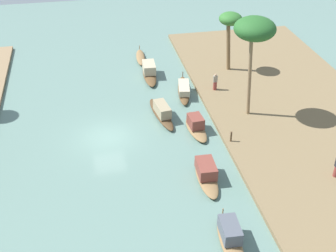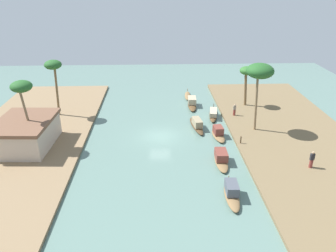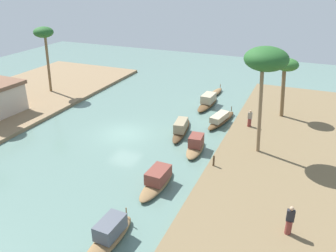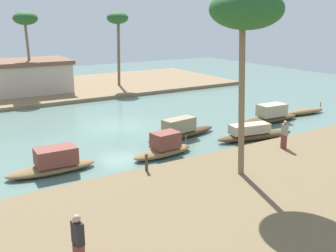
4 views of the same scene
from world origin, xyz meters
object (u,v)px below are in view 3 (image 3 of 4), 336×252
object	(u,v)px
sampan_open_hull	(157,180)
palm_tree_right_tall	(44,35)
sampan_upstream_small	(109,235)
palm_tree_left_far	(287,68)
sampan_with_red_awning	(215,93)
sampan_downstream_large	(181,128)
sampan_midstream	(196,145)
sampan_with_tall_canopy	(221,119)
person_on_near_bank	(289,222)
person_by_mooring	(250,120)
sampan_foreground	(208,102)
palm_tree_left_near	(266,60)
mooring_post	(214,161)

from	to	relation	value
sampan_open_hull	palm_tree_right_tall	distance (m)	23.99
sampan_upstream_small	palm_tree_left_far	xyz separation A→B (m)	(20.97, -6.37, 4.58)
sampan_with_red_awning	palm_tree_right_tall	xyz separation A→B (m)	(-7.21, 17.85, 6.59)
sampan_upstream_small	sampan_downstream_large	size ratio (longest dim) A/B	0.80
sampan_midstream	sampan_with_tall_canopy	distance (m)	6.14
person_on_near_bank	person_by_mooring	xyz separation A→B (m)	(13.20, 4.51, -0.11)
sampan_foreground	person_on_near_bank	size ratio (longest dim) A/B	2.96
person_on_near_bank	palm_tree_left_near	world-z (taller)	palm_tree_left_near
person_by_mooring	palm_tree_right_tall	world-z (taller)	palm_tree_right_tall
sampan_upstream_small	mooring_post	world-z (taller)	sampan_upstream_small
sampan_midstream	person_on_near_bank	xyz separation A→B (m)	(-7.47, -7.68, 0.62)
sampan_with_red_awning	mooring_post	size ratio (longest dim) A/B	4.73
palm_tree_left_far	palm_tree_right_tall	bearing A→B (deg)	95.83
sampan_open_hull	mooring_post	distance (m)	4.53
sampan_downstream_large	palm_tree_right_tall	world-z (taller)	palm_tree_right_tall
sampan_midstream	sampan_downstream_large	world-z (taller)	sampan_midstream
sampan_with_tall_canopy	mooring_post	world-z (taller)	mooring_post
sampan_with_red_awning	palm_tree_right_tall	distance (m)	20.35
sampan_foreground	sampan_open_hull	bearing A→B (deg)	-172.40
sampan_with_red_awning	palm_tree_left_near	world-z (taller)	palm_tree_left_near
palm_tree_left_near	sampan_with_tall_canopy	bearing A→B (deg)	40.00
sampan_with_red_awning	mooring_post	xyz separation A→B (m)	(-16.29, -4.39, 0.52)
person_by_mooring	sampan_upstream_small	bearing A→B (deg)	82.67
sampan_with_tall_canopy	sampan_open_hull	size ratio (longest dim) A/B	1.23
sampan_with_red_awning	palm_tree_left_far	world-z (taller)	palm_tree_left_far
palm_tree_left_near	palm_tree_right_tall	bearing A→B (deg)	77.26
sampan_upstream_small	person_by_mooring	size ratio (longest dim) A/B	2.76
palm_tree_left_near	palm_tree_left_far	size ratio (longest dim) A/B	1.44
sampan_with_tall_canopy	sampan_downstream_large	xyz separation A→B (m)	(-3.54, 2.66, 0.07)
palm_tree_left_near	palm_tree_left_far	world-z (taller)	palm_tree_left_near
sampan_open_hull	sampan_upstream_small	bearing A→B (deg)	-179.91
person_on_near_bank	palm_tree_right_tall	bearing A→B (deg)	146.37
palm_tree_left_near	palm_tree_right_tall	size ratio (longest dim) A/B	1.10
sampan_foreground	mooring_post	bearing A→B (deg)	-158.51
sampan_with_tall_canopy	palm_tree_left_near	bearing A→B (deg)	-129.50
sampan_with_red_awning	person_by_mooring	bearing A→B (deg)	-141.81
palm_tree_left_far	palm_tree_right_tall	xyz separation A→B (m)	(-2.61, 25.60, 1.71)
sampan_downstream_large	palm_tree_left_near	xyz separation A→B (m)	(-1.30, -6.72, 6.98)
sampan_with_tall_canopy	palm_tree_right_tall	world-z (taller)	palm_tree_right_tall
person_by_mooring	mooring_post	world-z (taller)	person_by_mooring
sampan_with_tall_canopy	sampan_open_hull	bearing A→B (deg)	-175.17
sampan_foreground	palm_tree_right_tall	size ratio (longest dim) A/B	0.70
sampan_foreground	palm_tree_right_tall	bearing A→B (deg)	103.08
person_on_near_bank	sampan_with_red_awning	bearing A→B (deg)	108.46
sampan_upstream_small	sampan_with_tall_canopy	world-z (taller)	sampan_upstream_small
sampan_foreground	palm_tree_right_tall	distance (m)	19.46
sampan_with_tall_canopy	sampan_downstream_large	bearing A→B (deg)	153.54
sampan_midstream	palm_tree_left_near	bearing A→B (deg)	-79.20
sampan_upstream_small	palm_tree_right_tall	bearing A→B (deg)	48.89
sampan_open_hull	sampan_foreground	xyz separation A→B (m)	(15.84, 1.28, 0.00)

